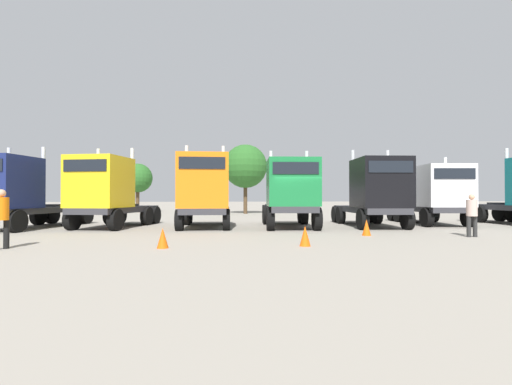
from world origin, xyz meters
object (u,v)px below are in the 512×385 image
Objects in this scene: traffic_cone_mid at (366,228)px; traffic_cone_far at (305,236)px; semi_truck_yellow at (106,191)px; semi_truck_green at (291,192)px; semi_truck_white at (436,194)px; semi_truck_navy at (16,193)px; traffic_cone_near at (163,238)px; semi_truck_orange at (204,191)px; semi_truck_black at (376,192)px; visitor_with_camera at (472,212)px; visitor_in_hivis at (1,214)px.

traffic_cone_far is (-3.31, -2.75, -0.00)m from traffic_cone_mid.
semi_truck_yellow is 11.21m from traffic_cone_far.
semi_truck_white is (8.54, 0.94, -0.08)m from semi_truck_green.
semi_truck_navy reaches higher than semi_truck_white.
semi_truck_white is 15.83m from traffic_cone_near.
semi_truck_orange is (4.90, -0.60, 0.03)m from semi_truck_yellow.
semi_truck_navy is 4.15m from semi_truck_yellow.
semi_truck_green is at bearing 122.97° from traffic_cone_mid.
traffic_cone_mid is at bearing 60.83° from semi_truck_orange.
semi_truck_white is at bearing 94.31° from semi_truck_orange.
semi_truck_orange reaches higher than semi_truck_black.
semi_truck_navy is 3.98× the size of visitor_with_camera.
visitor_with_camera is at bearing -13.78° from traffic_cone_mid.
visitor_in_hivis is at bearing 38.63° from semi_truck_navy.
semi_truck_black is 3.77× the size of visitor_with_camera.
visitor_with_camera is (15.58, -5.57, -0.88)m from semi_truck_yellow.
visitor_with_camera is 7.50m from traffic_cone_far.
semi_truck_black is 4.22m from semi_truck_white.
semi_truck_orange is 8.72m from visitor_in_hivis.
semi_truck_white reaches higher than traffic_cone_mid.
semi_truck_green is 11.93m from visitor_in_hivis.
visitor_with_camera is 2.69× the size of traffic_cone_near.
semi_truck_black is at bearing 99.69° from semi_truck_yellow.
semi_truck_orange reaches higher than semi_truck_green.
traffic_cone_mid is at bearing -126.93° from visitor_in_hivis.
semi_truck_white is at bearing -117.10° from visitor_in_hivis.
semi_truck_black is 10.17× the size of traffic_cone_near.
visitor_with_camera is at bearing 13.80° from traffic_cone_far.
semi_truck_white is 12.08m from traffic_cone_far.
semi_truck_green is at bearing 98.43° from semi_truck_yellow.
visitor_with_camera is 11.90m from traffic_cone_near.
semi_truck_black is 9.84× the size of traffic_cone_far.
visitor_with_camera is at bearing 8.26° from traffic_cone_near.
semi_truck_green is (13.39, -0.74, 0.02)m from semi_truck_navy.
traffic_cone_near is (-1.08, -6.68, -1.58)m from semi_truck_orange.
semi_truck_white is (17.79, 0.02, -0.12)m from semi_truck_yellow.
traffic_cone_near is at bearing -35.15° from semi_truck_green.
semi_truck_yellow is 0.97× the size of semi_truck_white.
visitor_in_hivis is at bearing 177.44° from traffic_cone_far.
semi_truck_yellow reaches higher than semi_truck_white.
visitor_in_hivis is (-10.28, -6.01, -0.76)m from semi_truck_green.
semi_truck_navy is 13.41m from semi_truck_green.
semi_truck_green is 1.01× the size of semi_truck_white.
semi_truck_green is 10.10× the size of traffic_cone_near.
semi_truck_black is 9.73× the size of traffic_cone_mid.
visitor_with_camera is (19.72, -5.38, -0.82)m from semi_truck_navy.
traffic_cone_mid is (2.38, -3.67, -1.49)m from semi_truck_green.
semi_truck_navy is 14.45m from traffic_cone_far.
semi_truck_green is 8.59m from semi_truck_white.
semi_truck_navy is 16.45m from traffic_cone_mid.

